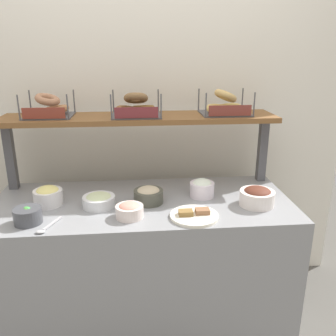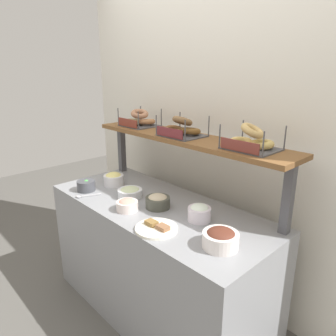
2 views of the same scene
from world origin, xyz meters
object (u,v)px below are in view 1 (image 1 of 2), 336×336
at_px(bowl_egg_salad, 48,195).
at_px(bowl_lox_spread, 130,210).
at_px(serving_plate_white, 194,215).
at_px(bowl_veggie_mix, 28,215).
at_px(bowl_tuna_salad, 148,195).
at_px(bagel_basket_plain, 225,106).
at_px(serving_spoon_near_plate, 46,228).
at_px(bagel_basket_cinnamon_raisin, 136,108).
at_px(bowl_scallion_spread, 99,200).
at_px(bowl_cream_cheese, 202,188).
at_px(bagel_basket_everything, 48,109).
at_px(bowl_chocolate_spread, 257,196).

xyz_separation_m(bowl_egg_salad, bowl_lox_spread, (0.44, -0.20, -0.01)).
bearing_deg(serving_plate_white, bowl_veggie_mix, 178.96).
bearing_deg(bowl_tuna_salad, bagel_basket_plain, 31.53).
distance_m(serving_spoon_near_plate, bagel_basket_plain, 1.21).
xyz_separation_m(serving_spoon_near_plate, bagel_basket_cinnamon_raisin, (0.44, 0.53, 0.47)).
height_order(bowl_scallion_spread, bagel_basket_plain, bagel_basket_plain).
bearing_deg(bowl_cream_cheese, bowl_scallion_spread, -171.39).
distance_m(bowl_lox_spread, bagel_basket_plain, 0.86).
height_order(bowl_egg_salad, bowl_tuna_salad, bowl_egg_salad).
bearing_deg(bowl_tuna_salad, bowl_scallion_spread, -174.19).
height_order(serving_spoon_near_plate, bagel_basket_everything, bagel_basket_everything).
bearing_deg(bowl_lox_spread, serving_spoon_near_plate, -166.84).
relative_size(bowl_chocolate_spread, serving_plate_white, 0.77).
bearing_deg(bowl_veggie_mix, bowl_lox_spread, 2.07).
bearing_deg(bowl_veggie_mix, serving_spoon_near_plate, -36.82).
distance_m(bowl_cream_cheese, bagel_basket_everything, 0.99).
bearing_deg(bowl_tuna_salad, bowl_lox_spread, -120.69).
bearing_deg(bagel_basket_everything, serving_spoon_near_plate, -83.48).
bearing_deg(bowl_cream_cheese, bowl_chocolate_spread, -28.36).
distance_m(bowl_egg_salad, bowl_scallion_spread, 0.28).
height_order(bowl_scallion_spread, bowl_veggie_mix, bowl_veggie_mix).
relative_size(bowl_lox_spread, bowl_veggie_mix, 1.04).
bearing_deg(bagel_basket_cinnamon_raisin, bowl_cream_cheese, -30.38).
xyz_separation_m(bowl_cream_cheese, bowl_tuna_salad, (-0.31, -0.06, -0.01)).
bearing_deg(bowl_egg_salad, bagel_basket_everything, 93.64).
relative_size(bowl_egg_salad, bowl_veggie_mix, 1.15).
distance_m(bowl_cream_cheese, bagel_basket_cinnamon_raisin, 0.60).
bearing_deg(serving_spoon_near_plate, bowl_lox_spread, 13.16).
relative_size(bowl_lox_spread, serving_plate_white, 0.57).
xyz_separation_m(bowl_tuna_salad, bagel_basket_cinnamon_raisin, (-0.05, 0.27, 0.43)).
bearing_deg(bagel_basket_cinnamon_raisin, serving_spoon_near_plate, -129.37).
height_order(bowl_cream_cheese, bowl_scallion_spread, bowl_cream_cheese).
xyz_separation_m(bowl_egg_salad, bagel_basket_cinnamon_raisin, (0.49, 0.25, 0.43)).
bearing_deg(bowl_veggie_mix, bagel_basket_everything, 86.08).
distance_m(bowl_tuna_salad, serving_spoon_near_plate, 0.56).
distance_m(bowl_chocolate_spread, serving_plate_white, 0.38).
xyz_separation_m(bowl_scallion_spread, serving_plate_white, (0.49, -0.18, -0.03)).
bearing_deg(bagel_basket_cinnamon_raisin, bowl_egg_salad, -153.06).
bearing_deg(bowl_egg_salad, serving_spoon_near_plate, -80.73).
bearing_deg(serving_spoon_near_plate, serving_plate_white, 4.73).
xyz_separation_m(bowl_scallion_spread, bowl_veggie_mix, (-0.32, -0.16, 0.00)).
distance_m(bowl_egg_salad, bagel_basket_cinnamon_raisin, 0.69).
relative_size(serving_plate_white, bagel_basket_cinnamon_raisin, 0.87).
height_order(bowl_veggie_mix, serving_plate_white, bowl_veggie_mix).
bearing_deg(bowl_chocolate_spread, serving_plate_white, -162.07).
bearing_deg(bagel_basket_cinnamon_raisin, serving_plate_white, -60.08).
height_order(bagel_basket_everything, bagel_basket_plain, bagel_basket_plain).
distance_m(bowl_egg_salad, bowl_cream_cheese, 0.85).
xyz_separation_m(bowl_lox_spread, bowl_tuna_salad, (0.10, 0.17, 0.01)).
bearing_deg(bowl_egg_salad, bowl_veggie_mix, -103.49).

